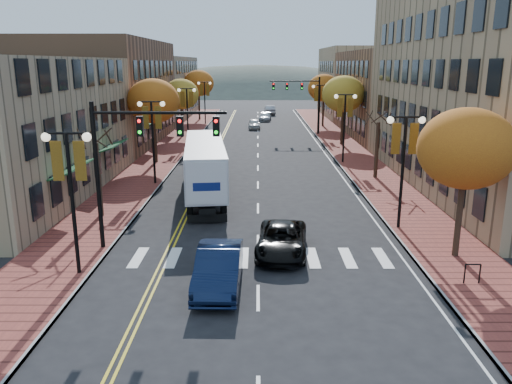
{
  "coord_description": "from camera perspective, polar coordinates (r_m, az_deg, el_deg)",
  "views": [
    {
      "loc": [
        -0.02,
        -19.33,
        8.68
      ],
      "look_at": [
        -0.11,
        5.52,
        2.2
      ],
      "focal_mm": 35.0,
      "sensor_mm": 36.0,
      "label": 1
    }
  ],
  "objects": [
    {
      "name": "building_right_far",
      "position": [
        85.43,
        13.01,
        12.11
      ],
      "size": [
        15.0,
        20.0,
        11.0
      ],
      "primitive_type": "cube",
      "color": "#9E8966",
      "rests_on": "ground"
    },
    {
      "name": "lamp_left_a",
      "position": [
        21.19,
        -20.49,
        1.73
      ],
      "size": [
        1.96,
        0.36,
        6.05
      ],
      "color": "black",
      "rests_on": "ground"
    },
    {
      "name": "lamp_left_b",
      "position": [
        36.38,
        -11.77,
        7.38
      ],
      "size": [
        1.96,
        0.36,
        6.05
      ],
      "color": "black",
      "rests_on": "ground"
    },
    {
      "name": "tree_left_d",
      "position": [
        77.91,
        -6.57,
        12.25
      ],
      "size": [
        4.61,
        4.61,
        7.42
      ],
      "color": "#382619",
      "rests_on": "sidewalk_left"
    },
    {
      "name": "tree_left_b",
      "position": [
        44.37,
        -11.67,
        10.13
      ],
      "size": [
        4.48,
        4.48,
        7.21
      ],
      "color": "#382619",
      "rests_on": "sidewalk_left"
    },
    {
      "name": "semi_truck",
      "position": [
        33.92,
        -5.88,
        3.44
      ],
      "size": [
        4.04,
        14.9,
        3.68
      ],
      "rotation": [
        0.0,
        0.0,
        0.12
      ],
      "color": "black",
      "rests_on": "ground"
    },
    {
      "name": "lamp_left_c",
      "position": [
        54.03,
        -7.88,
        9.82
      ],
      "size": [
        1.96,
        0.36,
        6.05
      ],
      "color": "black",
      "rests_on": "ground"
    },
    {
      "name": "navy_sedan",
      "position": [
        19.99,
        -4.28,
        -8.62
      ],
      "size": [
        1.79,
        4.94,
        1.62
      ],
      "primitive_type": "imported",
      "rotation": [
        0.0,
        0.0,
        -0.02
      ],
      "color": "black",
      "rests_on": "ground"
    },
    {
      "name": "tree_right_d",
      "position": [
        70.0,
        7.76,
        11.7
      ],
      "size": [
        4.35,
        4.35,
        7.0
      ],
      "color": "#382619",
      "rests_on": "sidewalk_right"
    },
    {
      "name": "traffic_mast_far",
      "position": [
        61.69,
        5.41,
        11.05
      ],
      "size": [
        6.1,
        0.34,
        7.0
      ],
      "color": "black",
      "rests_on": "ground"
    },
    {
      "name": "black_suv",
      "position": [
        23.33,
        2.97,
        -5.47
      ],
      "size": [
        2.69,
        5.07,
        1.36
      ],
      "primitive_type": "imported",
      "rotation": [
        0.0,
        0.0,
        -0.09
      ],
      "color": "black",
      "rests_on": "ground"
    },
    {
      "name": "ground",
      "position": [
        21.19,
        0.24,
        -9.57
      ],
      "size": [
        200.0,
        200.0,
        0.0
      ],
      "primitive_type": "plane",
      "color": "black",
      "rests_on": "ground"
    },
    {
      "name": "sidewalk_right",
      "position": [
        53.31,
        9.97,
        5.1
      ],
      "size": [
        4.0,
        85.0,
        0.15
      ],
      "primitive_type": "cube",
      "color": "brown",
      "rests_on": "ground"
    },
    {
      "name": "car_far_oncoming",
      "position": [
        86.49,
        1.58,
        9.35
      ],
      "size": [
        1.93,
        4.76,
        1.54
      ],
      "primitive_type": "imported",
      "rotation": [
        0.0,
        0.0,
        3.21
      ],
      "color": "#A8A8AF",
      "rests_on": "ground"
    },
    {
      "name": "tree_right_b",
      "position": [
        38.94,
        13.63,
        4.69
      ],
      "size": [
        0.28,
        0.28,
        4.2
      ],
      "color": "#382619",
      "rests_on": "sidewalk_right"
    },
    {
      "name": "car_far_white",
      "position": [
        67.63,
        -0.22,
        7.8
      ],
      "size": [
        1.71,
        3.94,
        1.32
      ],
      "primitive_type": "imported",
      "rotation": [
        0.0,
        0.0,
        0.04
      ],
      "color": "silver",
      "rests_on": "ground"
    },
    {
      "name": "tree_right_a",
      "position": [
        23.44,
        22.9,
        4.57
      ],
      "size": [
        4.16,
        4.16,
        6.69
      ],
      "color": "#382619",
      "rests_on": "sidewalk_right"
    },
    {
      "name": "lamp_left_d",
      "position": [
        71.86,
        -5.89,
        11.03
      ],
      "size": [
        1.96,
        0.36,
        6.05
      ],
      "color": "black",
      "rests_on": "ground"
    },
    {
      "name": "building_left_far",
      "position": [
        82.2,
        -11.97,
        11.56
      ],
      "size": [
        12.0,
        26.0,
        9.5
      ],
      "primitive_type": "cube",
      "color": "#9E8966",
      "rests_on": "ground"
    },
    {
      "name": "tree_left_c",
      "position": [
        60.12,
        -8.55,
        10.99
      ],
      "size": [
        4.16,
        4.16,
        6.69
      ],
      "color": "#382619",
      "rests_on": "sidewalk_left"
    },
    {
      "name": "car_far_silver",
      "position": [
        76.99,
        1.05,
        8.59
      ],
      "size": [
        2.1,
        4.36,
        1.22
      ],
      "primitive_type": "imported",
      "rotation": [
        0.0,
        0.0,
        -0.09
      ],
      "color": "#ADAEB5",
      "rests_on": "ground"
    },
    {
      "name": "lamp_right_b",
      "position": [
        44.2,
        10.11,
        8.69
      ],
      "size": [
        1.96,
        0.36,
        6.05
      ],
      "color": "black",
      "rests_on": "ground"
    },
    {
      "name": "building_right_mid",
      "position": [
        64.17,
        17.28,
        10.68
      ],
      "size": [
        15.0,
        24.0,
        10.0
      ],
      "primitive_type": "cube",
      "color": "brown",
      "rests_on": "ground"
    },
    {
      "name": "lamp_right_a",
      "position": [
        26.79,
        16.55,
        4.58
      ],
      "size": [
        1.96,
        0.36,
        6.05
      ],
      "color": "black",
      "rests_on": "ground"
    },
    {
      "name": "lamp_right_c",
      "position": [
        61.95,
        7.29,
        10.43
      ],
      "size": [
        1.96,
        0.36,
        6.05
      ],
      "color": "black",
      "rests_on": "ground"
    },
    {
      "name": "building_left_mid",
      "position": [
        57.97,
        -17.15,
        10.83
      ],
      "size": [
        12.0,
        24.0,
        11.0
      ],
      "primitive_type": "cube",
      "color": "brown",
      "rests_on": "ground"
    },
    {
      "name": "tree_right_c",
      "position": [
        54.19,
        9.96,
        10.97
      ],
      "size": [
        4.48,
        4.48,
        7.21
      ],
      "color": "#382619",
      "rests_on": "sidewalk_right"
    },
    {
      "name": "traffic_mast_near",
      "position": [
        23.29,
        -13.41,
        4.93
      ],
      "size": [
        6.1,
        0.35,
        7.0
      ],
      "color": "black",
      "rests_on": "ground"
    },
    {
      "name": "sidewalk_left",
      "position": [
        53.3,
        -9.54,
        5.11
      ],
      "size": [
        4.0,
        85.0,
        0.15
      ],
      "primitive_type": "cube",
      "color": "brown",
      "rests_on": "ground"
    },
    {
      "name": "tree_left_a",
      "position": [
        29.48,
        -17.55,
        1.32
      ],
      "size": [
        0.28,
        0.28,
        4.2
      ],
      "color": "#382619",
      "rests_on": "sidewalk_left"
    }
  ]
}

